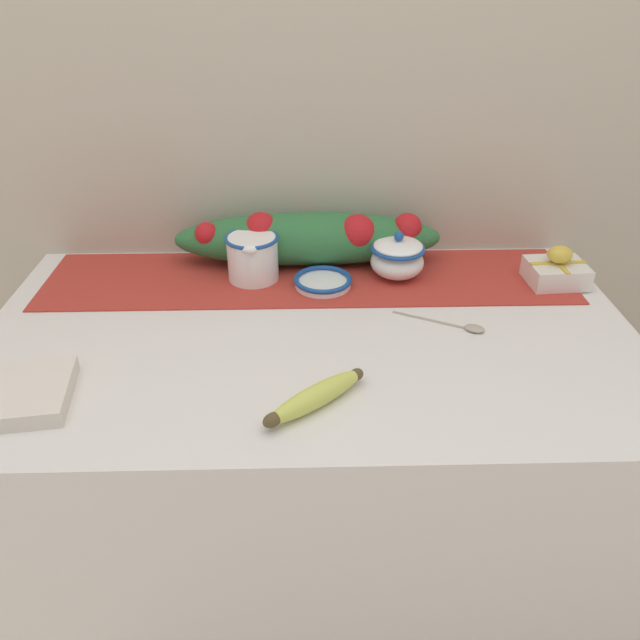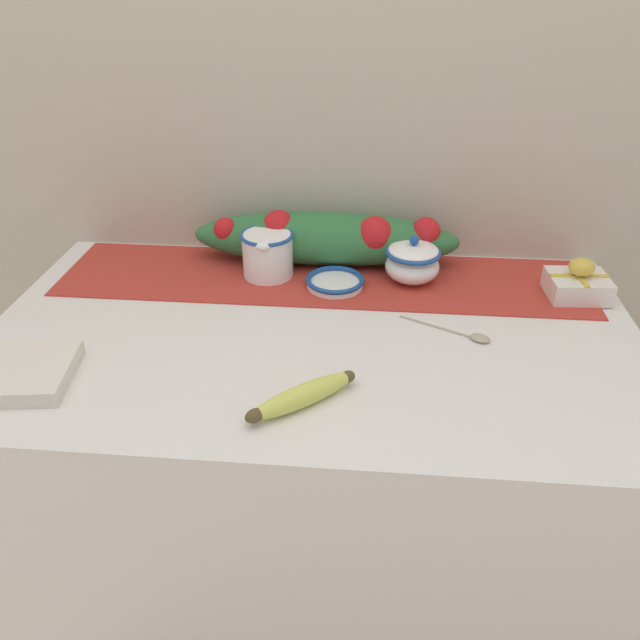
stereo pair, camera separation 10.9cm
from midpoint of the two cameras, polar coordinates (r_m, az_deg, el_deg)
The scene contains 12 objects.
ground_plane at distance 1.78m, azimuth 1.44°, elevation -25.69°, with size 12.00×12.00×0.00m, color #7A6B5B.
countertop at distance 1.44m, azimuth 1.68°, elevation -16.03°, with size 1.21×0.71×0.88m, color silver.
back_wall at distance 1.39m, azimuth 3.24°, elevation 18.90°, with size 2.01×0.04×2.40m, color #B7AD99.
table_runner at distance 1.34m, azimuth 2.55°, elevation 3.83°, with size 1.12×0.26×0.00m, color #B23328.
cream_pitcher at distance 1.33m, azimuth -2.46°, elevation 6.11°, with size 0.11×0.13×0.10m.
sugar_bowl at distance 1.33m, azimuth 10.81°, elevation 5.20°, with size 0.12×0.12×0.10m.
small_dish at distance 1.30m, azimuth 3.79°, elevation 3.44°, with size 0.12×0.12×0.02m.
banana at distance 0.96m, azimuth 1.64°, elevation -7.05°, with size 0.17×0.15×0.04m.
spoon at distance 1.18m, azimuth 16.42°, elevation -1.53°, with size 0.17×0.09×0.01m.
napkin_stack at distance 1.11m, azimuth -23.00°, elevation -4.59°, with size 0.15×0.15×0.03m, color silver.
gift_box at distance 1.38m, azimuth 24.65°, elevation 3.00°, with size 0.12×0.11×0.08m.
poinsettia_garland at distance 1.38m, azimuth 2.94°, elevation 7.50°, with size 0.59×0.13×0.12m.
Camera 2 is at (0.10, -0.98, 1.49)m, focal length 35.00 mm.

